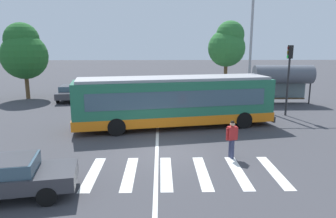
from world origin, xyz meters
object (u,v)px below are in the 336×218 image
Objects in this scene: background_tree_right at (228,44)px; bus_stop_shelter at (283,75)px; foreground_sedan at (5,176)px; parked_car_charcoal at (70,92)px; parked_car_red at (103,91)px; parked_car_teal at (133,91)px; parked_car_silver at (222,91)px; parked_car_black at (160,92)px; parked_car_champagne at (192,91)px; traffic_light_far_corner at (289,69)px; twin_arm_street_lamp at (252,32)px; background_tree_left at (24,51)px; city_transit_bus at (174,101)px; pedestrian_crossing_street at (232,137)px.

bus_stop_shelter is at bearing -59.77° from background_tree_right.
parked_car_charcoal is at bearing 99.09° from foreground_sedan.
parked_car_red is 0.94× the size of bus_stop_shelter.
parked_car_teal is 1.00× the size of parked_car_silver.
parked_car_black is at bearing -2.03° from parked_car_charcoal.
parked_car_red is at bearing 177.98° from parked_car_champagne.
parked_car_silver is 0.93× the size of traffic_light_far_corner.
background_tree_right is (3.90, 3.89, 4.13)m from parked_car_champagne.
parked_car_teal is at bearing 165.41° from parked_car_black.
background_tree_left is at bearing 167.95° from twin_arm_street_lamp.
parked_car_teal and parked_car_silver have the same top height.
parked_car_teal is 13.07m from bus_stop_shelter.
twin_arm_street_lamp is (7.15, -2.79, 5.15)m from parked_car_black.
bus_stop_shelter reaches higher than foreground_sedan.
city_transit_bus is 1.80× the size of background_tree_left.
pedestrian_crossing_street is 0.38× the size of parked_car_teal.
parked_car_black is 0.63× the size of background_tree_right.
background_tree_right is at bearing 16.78° from parked_car_red.
parked_car_champagne is at bearing -3.75° from parked_car_teal.
parked_car_champagne is 0.68× the size of background_tree_left.
background_tree_right reaches higher than parked_car_black.
parked_car_champagne is (-0.33, 14.69, -0.20)m from pedestrian_crossing_street.
background_tree_left is at bearing 172.01° from bus_stop_shelter.
parked_car_black is 12.86m from background_tree_left.
twin_arm_street_lamp is 1.40× the size of background_tree_left.
foreground_sedan is 1.04× the size of parked_car_silver.
parked_car_teal is 0.93× the size of traffic_light_far_corner.
parked_car_red is at bearing -6.32° from background_tree_left.
parked_car_champagne is (1.98, 9.33, -0.82)m from city_transit_bus.
twin_arm_street_lamp is at bearing 45.00° from city_transit_bus.
traffic_light_far_corner reaches higher than parked_car_champagne.
parked_car_teal is 0.63× the size of background_tree_right.
traffic_light_far_corner is 0.68× the size of background_tree_right.
parked_car_silver is at bearing 117.90° from traffic_light_far_corner.
city_transit_bus is at bearing -38.27° from background_tree_left.
parked_car_teal is at bearing 3.67° from parked_car_charcoal.
city_transit_bus is 9.57m from parked_car_champagne.
background_tree_right is (14.80, 3.90, 4.13)m from parked_car_charcoal.
parked_car_champagne is at bearing 144.21° from twin_arm_street_lamp.
background_tree_right is (-2.15, 10.32, 1.62)m from traffic_light_far_corner.
parked_car_teal is 13.49m from traffic_light_far_corner.
background_tree_right is (-3.49, 5.99, 2.48)m from bus_stop_shelter.
parked_car_red and parked_car_teal have the same top height.
foreground_sedan is 19.87m from parked_car_champagne.
twin_arm_street_lamp is (3.94, 11.61, 4.94)m from pedestrian_crossing_street.
traffic_light_far_corner is at bearing 39.97° from foreground_sedan.
parked_car_silver is 0.94× the size of bus_stop_shelter.
parked_car_champagne is at bearing -135.09° from background_tree_right.
background_tree_left is at bearing 165.86° from parked_car_charcoal.
parked_car_champagne is 1.02× the size of parked_car_silver.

